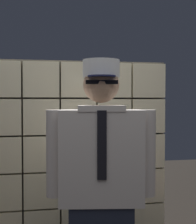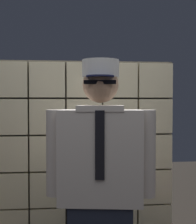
# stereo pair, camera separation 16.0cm
# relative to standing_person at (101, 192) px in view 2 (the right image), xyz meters

# --- Properties ---
(glass_block_wall) EXTENTS (1.54, 0.10, 1.85)m
(glass_block_wall) POSITION_rel_standing_person_xyz_m (-0.06, 0.70, -0.01)
(glass_block_wall) COLOR beige
(glass_block_wall) RESTS_ON ground
(standing_person) EXTENTS (0.70, 0.33, 1.74)m
(standing_person) POSITION_rel_standing_person_xyz_m (0.00, 0.00, 0.00)
(standing_person) COLOR #1E2333
(standing_person) RESTS_ON ground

